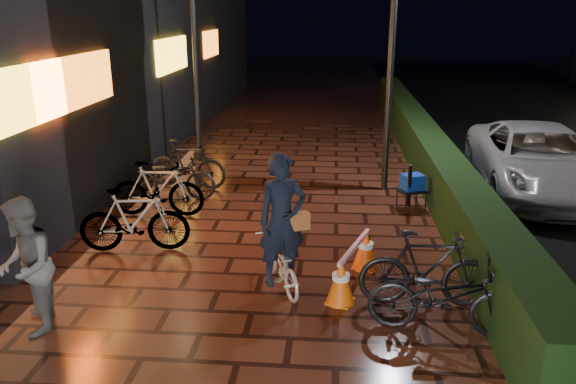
# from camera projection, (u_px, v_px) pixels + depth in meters

# --- Properties ---
(ground) EXTENTS (80.00, 80.00, 0.00)m
(ground) POSITION_uv_depth(u_px,v_px,m) (251.00, 313.00, 7.39)
(ground) COLOR #381911
(ground) RESTS_ON ground
(hedge) EXTENTS (0.70, 20.00, 1.00)m
(hedge) POSITION_uv_depth(u_px,v_px,m) (421.00, 142.00, 14.55)
(hedge) COLOR black
(hedge) RESTS_ON ground
(bystander_person) EXTENTS (0.93, 1.02, 1.72)m
(bystander_person) POSITION_uv_depth(u_px,v_px,m) (26.00, 267.00, 6.75)
(bystander_person) COLOR #58585B
(bystander_person) RESTS_ON ground
(van) EXTENTS (2.70, 5.28, 1.43)m
(van) POSITION_uv_depth(u_px,v_px,m) (538.00, 160.00, 12.03)
(van) COLOR #A4A5A9
(van) RESTS_ON ground
(lamp_post_hedge) EXTENTS (0.47, 0.27, 5.13)m
(lamp_post_hedge) POSITION_uv_depth(u_px,v_px,m) (391.00, 59.00, 11.56)
(lamp_post_hedge) COLOR black
(lamp_post_hedge) RESTS_ON ground
(lamp_post_sf) EXTENTS (0.45, 0.13, 4.72)m
(lamp_post_sf) POSITION_uv_depth(u_px,v_px,m) (195.00, 60.00, 13.94)
(lamp_post_sf) COLOR black
(lamp_post_sf) RESTS_ON ground
(cyclist) EXTENTS (1.03, 1.47, 2.00)m
(cyclist) POSITION_uv_depth(u_px,v_px,m) (281.00, 240.00, 7.80)
(cyclist) COLOR silver
(cyclist) RESTS_ON ground
(traffic_barrier) EXTENTS (0.82, 1.53, 0.63)m
(traffic_barrier) POSITION_uv_depth(u_px,v_px,m) (354.00, 264.00, 8.07)
(traffic_barrier) COLOR #E2580B
(traffic_barrier) RESTS_ON ground
(cart_assembly) EXTENTS (0.68, 0.73, 1.03)m
(cart_assembly) POSITION_uv_depth(u_px,v_px,m) (412.00, 184.00, 11.02)
(cart_assembly) COLOR black
(cart_assembly) RESTS_ON ground
(parked_bikes_storefront) EXTENTS (1.98, 4.21, 1.07)m
(parked_bikes_storefront) POSITION_uv_depth(u_px,v_px,m) (165.00, 185.00, 10.99)
(parked_bikes_storefront) COLOR black
(parked_bikes_storefront) RESTS_ON ground
(parked_bikes_hedge) EXTENTS (1.96, 1.33, 1.07)m
(parked_bikes_hedge) POSITION_uv_depth(u_px,v_px,m) (436.00, 283.00, 7.10)
(parked_bikes_hedge) COLOR black
(parked_bikes_hedge) RESTS_ON ground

